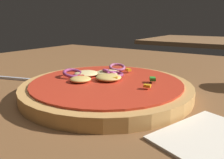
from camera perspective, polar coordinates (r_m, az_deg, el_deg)
The scene contains 4 objects.
dining_table at distance 0.39m, azimuth -0.06°, elevation -4.92°, with size 1.25×1.10×0.03m.
pizza at distance 0.37m, azimuth -1.80°, elevation -1.83°, with size 0.28×0.28×0.04m.
fork at distance 0.48m, azimuth -21.13°, elevation -0.02°, with size 0.16×0.06×0.00m.
background_table at distance 1.66m, azimuth 23.02°, elevation 9.21°, with size 0.74×0.68×0.03m.
Camera 1 is at (0.20, -0.30, 0.15)m, focal length 35.09 mm.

